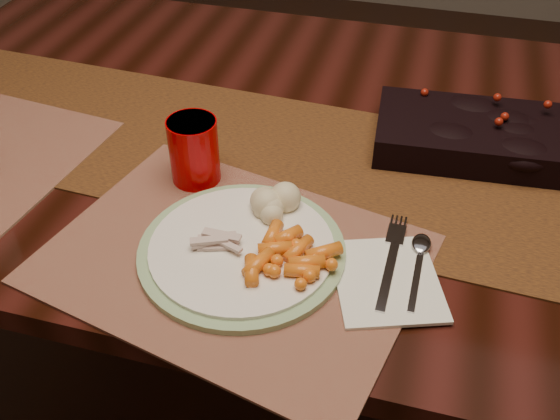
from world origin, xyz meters
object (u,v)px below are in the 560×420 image
(napkin, at_px, (387,280))
(dining_table, at_px, (320,283))
(mashed_potatoes, at_px, (274,200))
(turkey_shreds, at_px, (214,241))
(placemat_main, at_px, (232,259))
(centerpiece, at_px, (485,132))
(dinner_plate, at_px, (242,250))
(red_cup, at_px, (194,151))
(baby_carrots, at_px, (288,253))

(napkin, bearing_deg, dining_table, 94.78)
(napkin, bearing_deg, mashed_potatoes, 135.44)
(turkey_shreds, xyz_separation_m, napkin, (0.24, 0.01, -0.02))
(placemat_main, bearing_deg, centerpiece, 60.75)
(dinner_plate, distance_m, red_cup, 0.20)
(dining_table, xyz_separation_m, baby_carrots, (0.01, -0.33, 0.40))
(dinner_plate, height_order, napkin, dinner_plate)
(placemat_main, bearing_deg, napkin, 15.92)
(placemat_main, relative_size, dinner_plate, 1.72)
(dinner_plate, xyz_separation_m, baby_carrots, (0.07, -0.01, 0.02))
(placemat_main, relative_size, red_cup, 4.68)
(dining_table, height_order, napkin, napkin)
(dining_table, height_order, placemat_main, placemat_main)
(mashed_potatoes, distance_m, red_cup, 0.16)
(dinner_plate, height_order, mashed_potatoes, mashed_potatoes)
(centerpiece, xyz_separation_m, baby_carrots, (-0.24, -0.36, -0.01))
(baby_carrots, bearing_deg, centerpiece, 55.67)
(centerpiece, xyz_separation_m, turkey_shreds, (-0.35, -0.36, -0.01))
(dining_table, bearing_deg, turkey_shreds, -105.27)
(centerpiece, relative_size, mashed_potatoes, 4.55)
(napkin, height_order, red_cup, red_cup)
(dining_table, distance_m, centerpiece, 0.49)
(dinner_plate, bearing_deg, turkey_shreds, -166.40)
(dining_table, distance_m, turkey_shreds, 0.53)
(mashed_potatoes, bearing_deg, centerpiece, 42.66)
(centerpiece, bearing_deg, baby_carrots, -124.33)
(dinner_plate, relative_size, mashed_potatoes, 3.68)
(baby_carrots, distance_m, mashed_potatoes, 0.10)
(napkin, bearing_deg, turkey_shreds, 162.60)
(napkin, xyz_separation_m, red_cup, (-0.33, 0.15, 0.05))
(dining_table, xyz_separation_m, placemat_main, (-0.07, -0.33, 0.38))
(napkin, bearing_deg, red_cup, 136.19)
(turkey_shreds, bearing_deg, baby_carrots, 0.42)
(centerpiece, xyz_separation_m, placemat_main, (-0.32, -0.36, -0.04))
(dining_table, xyz_separation_m, red_cup, (-0.18, -0.18, 0.43))
(placemat_main, relative_size, baby_carrots, 4.14)
(centerpiece, height_order, mashed_potatoes, centerpiece)
(dinner_plate, bearing_deg, placemat_main, -133.24)
(mashed_potatoes, height_order, napkin, mashed_potatoes)
(turkey_shreds, height_order, napkin, turkey_shreds)
(placemat_main, height_order, mashed_potatoes, mashed_potatoes)
(baby_carrots, relative_size, turkey_shreds, 1.56)
(baby_carrots, distance_m, napkin, 0.13)
(centerpiece, bearing_deg, red_cup, -155.03)
(dinner_plate, height_order, red_cup, red_cup)
(napkin, relative_size, red_cup, 1.48)
(dinner_plate, bearing_deg, baby_carrots, -6.58)
(baby_carrots, bearing_deg, dinner_plate, 173.42)
(dining_table, xyz_separation_m, dinner_plate, (-0.05, -0.32, 0.39))
(dining_table, relative_size, red_cup, 16.94)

